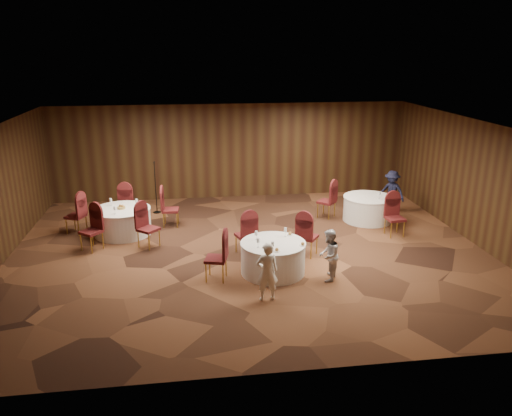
{
  "coord_description": "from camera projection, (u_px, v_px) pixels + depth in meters",
  "views": [
    {
      "loc": [
        -1.45,
        -11.69,
        4.98
      ],
      "look_at": [
        0.2,
        0.2,
        1.1
      ],
      "focal_mm": 35.0,
      "sensor_mm": 36.0,
      "label": 1
    }
  ],
  "objects": [
    {
      "name": "man_c",
      "position": [
        392.0,
        192.0,
        15.6
      ],
      "size": [
        0.95,
        0.98,
        1.34
      ],
      "primitive_type": "imported",
      "rotation": [
        0.0,
        0.0,
        5.45
      ],
      "color": "black",
      "rests_on": "ground"
    },
    {
      "name": "room_shell",
      "position": [
        249.0,
        177.0,
        12.14
      ],
      "size": [
        12.0,
        12.0,
        12.0
      ],
      "color": "silver",
      "rests_on": "ground"
    },
    {
      "name": "chairs_left",
      "position": [
        123.0,
        217.0,
        13.78
      ],
      "size": [
        3.23,
        2.99,
        1.0
      ],
      "color": "#3A0B15",
      "rests_on": "ground"
    },
    {
      "name": "tabletop_main",
      "position": [
        279.0,
        240.0,
        11.26
      ],
      "size": [
        1.12,
        1.08,
        0.22
      ],
      "color": "silver",
      "rests_on": "table_main"
    },
    {
      "name": "woman_a",
      "position": [
        267.0,
        272.0,
        10.13
      ],
      "size": [
        0.48,
        0.34,
        1.26
      ],
      "primitive_type": "imported",
      "rotation": [
        0.0,
        0.0,
        3.23
      ],
      "color": "white",
      "rests_on": "ground"
    },
    {
      "name": "table_left",
      "position": [
        122.0,
        221.0,
        13.84
      ],
      "size": [
        1.58,
        1.58,
        0.74
      ],
      "color": "silver",
      "rests_on": "ground"
    },
    {
      "name": "chairs_right",
      "position": [
        359.0,
        209.0,
        14.44
      ],
      "size": [
        2.09,
        2.44,
        1.0
      ],
      "color": "#3A0B15",
      "rests_on": "ground"
    },
    {
      "name": "tabletop_right",
      "position": [
        380.0,
        194.0,
        14.56
      ],
      "size": [
        0.08,
        0.08,
        0.22
      ],
      "color": "silver",
      "rests_on": "table_right"
    },
    {
      "name": "table_right",
      "position": [
        368.0,
        208.0,
        14.94
      ],
      "size": [
        1.48,
        1.48,
        0.74
      ],
      "color": "silver",
      "rests_on": "ground"
    },
    {
      "name": "chairs_main",
      "position": [
        258.0,
        243.0,
        11.98
      ],
      "size": [
        3.02,
        1.99,
        1.0
      ],
      "color": "#3A0B15",
      "rests_on": "ground"
    },
    {
      "name": "ground",
      "position": [
        249.0,
        252.0,
        12.74
      ],
      "size": [
        12.0,
        12.0,
        0.0
      ],
      "primitive_type": "plane",
      "color": "black",
      "rests_on": "ground"
    },
    {
      "name": "mic_stand",
      "position": [
        156.0,
        198.0,
        15.6
      ],
      "size": [
        0.24,
        0.24,
        1.64
      ],
      "color": "black",
      "rests_on": "ground"
    },
    {
      "name": "table_main",
      "position": [
        273.0,
        257.0,
        11.46
      ],
      "size": [
        1.5,
        1.5,
        0.74
      ],
      "color": "silver",
      "rests_on": "ground"
    },
    {
      "name": "tabletop_left",
      "position": [
        121.0,
        206.0,
        13.7
      ],
      "size": [
        0.79,
        0.85,
        0.22
      ],
      "color": "silver",
      "rests_on": "table_left"
    },
    {
      "name": "woman_b",
      "position": [
        329.0,
        255.0,
        11.02
      ],
      "size": [
        0.66,
        0.72,
        1.19
      ],
      "primitive_type": "imported",
      "rotation": [
        0.0,
        0.0,
        4.24
      ],
      "color": "silver",
      "rests_on": "ground"
    }
  ]
}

